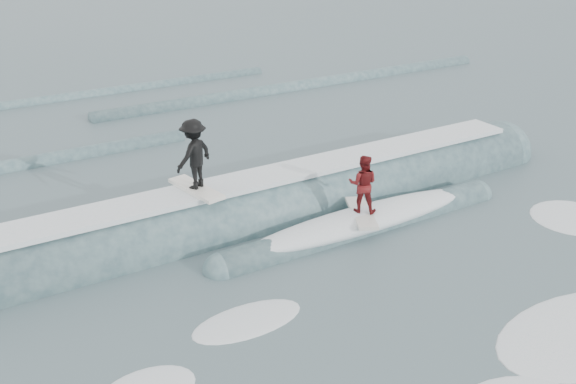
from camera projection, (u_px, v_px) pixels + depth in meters
ground at (408, 318)px, 14.36m from camera, size 160.00×160.00×0.00m
breaking_wave at (280, 214)px, 19.11m from camera, size 21.68×4.02×2.47m
surfer_black at (194, 156)px, 17.17m from camera, size 1.43×2.07×2.03m
surfer_red at (363, 187)px, 17.75m from camera, size 1.34×2.05×1.78m
whitewater at (504, 317)px, 14.41m from camera, size 15.60×6.88×0.10m
far_swells at (134, 117)px, 27.98m from camera, size 41.47×8.65×0.80m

